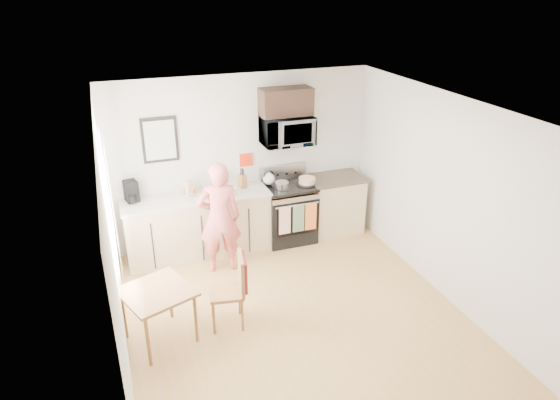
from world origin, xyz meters
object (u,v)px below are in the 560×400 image
object	(u,v)px
microwave	(287,130)
dining_table	(157,296)
person	(219,218)
cake	(307,181)
range	(289,214)
chair	(237,281)

from	to	relation	value
microwave	dining_table	size ratio (longest dim) A/B	0.95
person	cake	size ratio (longest dim) A/B	5.23
dining_table	cake	size ratio (longest dim) A/B	2.58
microwave	person	distance (m)	1.67
person	microwave	bearing A→B (deg)	-145.88
range	chair	bearing A→B (deg)	-126.52
microwave	chair	bearing A→B (deg)	-124.97
person	cake	xyz separation A→B (m)	(1.50, 0.48, 0.16)
microwave	person	bearing A→B (deg)	-152.70
microwave	chair	distance (m)	2.59
dining_table	cake	world-z (taller)	cake
microwave	person	size ratio (longest dim) A/B	0.47
range	dining_table	bearing A→B (deg)	-141.43
range	chair	world-z (taller)	range
range	cake	distance (m)	0.61
chair	microwave	bearing A→B (deg)	64.64
chair	cake	distance (m)	2.40
range	cake	bearing A→B (deg)	-10.25
microwave	cake	distance (m)	0.85
cake	chair	bearing A→B (deg)	-132.64
chair	cake	size ratio (longest dim) A/B	3.00
range	microwave	world-z (taller)	microwave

